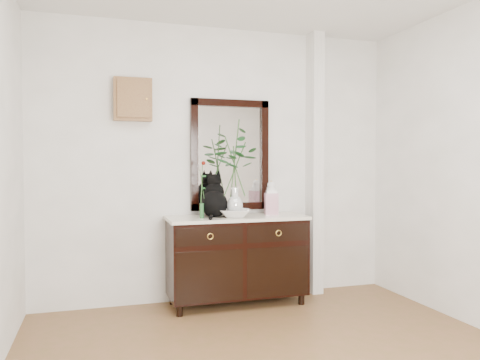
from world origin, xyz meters
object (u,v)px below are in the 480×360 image
object	(u,v)px
sideboard	(237,255)
cat	(214,195)
lotus_bowl	(235,213)
ginger_jar	(271,198)

from	to	relation	value
sideboard	cat	xyz separation A→B (m)	(-0.22, 0.03, 0.58)
sideboard	lotus_bowl	bearing A→B (deg)	-119.66
lotus_bowl	ginger_jar	size ratio (longest dim) A/B	0.88
sideboard	ginger_jar	xyz separation A→B (m)	(0.36, 0.03, 0.55)
sideboard	cat	size ratio (longest dim) A/B	3.21
cat	lotus_bowl	xyz separation A→B (m)	(0.18, -0.10, -0.17)
ginger_jar	sideboard	bearing A→B (deg)	-175.66
lotus_bowl	sideboard	bearing A→B (deg)	60.34
ginger_jar	cat	bearing A→B (deg)	-179.86
sideboard	cat	world-z (taller)	cat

